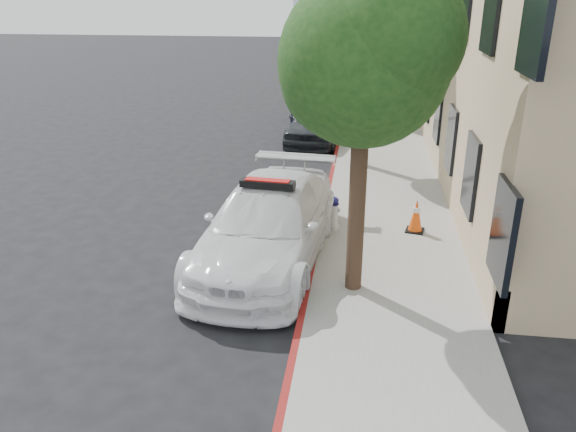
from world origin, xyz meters
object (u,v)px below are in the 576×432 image
Objects in this scene: parked_car_mid at (317,121)px; parked_car_far at (316,105)px; police_car at (268,224)px; fire_hydrant at (333,213)px; traffic_cone at (416,216)px.

parked_car_mid reaches higher than parked_car_far.
fire_hydrant is at bearing 56.23° from police_car.
parked_car_mid is 5.88× the size of fire_hydrant.
fire_hydrant is at bearing -77.43° from parked_car_far.
parked_car_far reaches higher than fire_hydrant.
parked_car_mid reaches higher than traffic_cone.
parked_car_far is at bearing 104.47° from fire_hydrant.
parked_car_far is 12.65m from traffic_cone.
parked_car_far is 5.08× the size of fire_hydrant.
parked_car_mid is 9.01m from traffic_cone.
fire_hydrant is (1.15, -8.59, -0.25)m from parked_car_mid.
parked_car_mid is 3.72m from parked_car_far.
police_car reaches higher than traffic_cone.
parked_car_far is (-0.35, 3.70, -0.13)m from parked_car_mid.
traffic_cone is (3.13, 1.65, -0.29)m from police_car.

